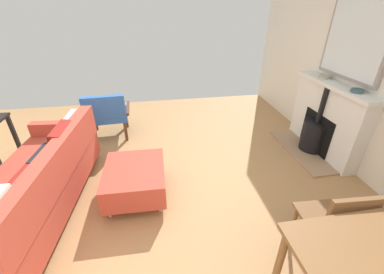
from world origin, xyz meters
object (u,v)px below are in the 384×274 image
Objects in this scene: mantel_bowl_far at (357,91)px; dining_chair_near_fireplace at (336,223)px; mantel_bowl_near at (325,77)px; sofa at (36,185)px; armchair_accent at (107,113)px; fireplace at (323,123)px; ottoman at (135,179)px.

dining_chair_near_fireplace is at bearing 50.22° from mantel_bowl_far.
mantel_bowl_far is (-0.00, 0.59, -0.00)m from mantel_bowl_near.
dining_chair_near_fireplace is at bearing 157.84° from sofa.
mantel_bowl_near is at bearing -166.42° from sofa.
sofa reaches higher than armchair_accent.
fireplace is 1.81× the size of ottoman.
mantel_bowl_far reaches higher than fireplace.
fireplace is 0.69m from mantel_bowl_far.
sofa is 0.95m from ottoman.
mantel_bowl_far reaches higher than armchair_accent.
ottoman is at bearing 16.39° from mantel_bowl_near.
ottoman is 1.51m from armchair_accent.
sofa is at bearing 13.58° from mantel_bowl_near.
fireplace is 0.63m from mantel_bowl_near.
mantel_bowl_far is 3.62m from sofa.
mantel_bowl_far is 0.07× the size of sofa.
mantel_bowl_near is 2.22m from dining_chair_near_fireplace.
dining_chair_near_fireplace reaches higher than armchair_accent.
ottoman is at bearing 3.77° from mantel_bowl_far.
dining_chair_near_fireplace is at bearing 60.41° from mantel_bowl_near.
dining_chair_near_fireplace reaches higher than ottoman.
mantel_bowl_near reaches higher than fireplace.
armchair_accent is at bearing -16.48° from fireplace.
fireplace is 3.18m from armchair_accent.
dining_chair_near_fireplace is at bearing 144.49° from ottoman.
sofa is at bearing 72.37° from armchair_accent.
mantel_bowl_far is 3.36m from armchair_accent.
dining_chair_near_fireplace is (1.04, 1.63, 0.04)m from fireplace.
armchair_accent is (3.06, -0.66, -0.60)m from mantel_bowl_near.
mantel_bowl_near reaches higher than armchair_accent.
dining_chair_near_fireplace is (1.06, 1.87, -0.55)m from mantel_bowl_near.
mantel_bowl_far is at bearing -129.78° from dining_chair_near_fireplace.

